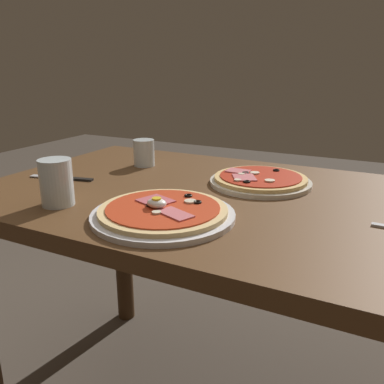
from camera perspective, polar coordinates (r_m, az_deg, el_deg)
The scene contains 6 objects.
dining_table at distance 1.08m, azimuth 3.68°, elevation -6.10°, with size 1.25×0.78×0.74m.
pizza_foreground at distance 0.87m, azimuth -4.10°, elevation -2.89°, with size 0.31×0.31×0.05m.
pizza_across_left at distance 1.12m, azimuth 9.58°, elevation 1.66°, with size 0.28×0.28×0.03m.
water_glass_near at distance 1.32m, azimuth -6.78°, elevation 5.27°, with size 0.07×0.07×0.09m.
water_glass_far at distance 0.99m, azimuth -18.53°, elevation 0.92°, with size 0.08×0.08×0.11m.
knife at distance 1.22m, azimuth -17.37°, elevation 1.88°, with size 0.19×0.06×0.01m.
Camera 1 is at (0.38, -0.91, 1.06)m, focal length 37.83 mm.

